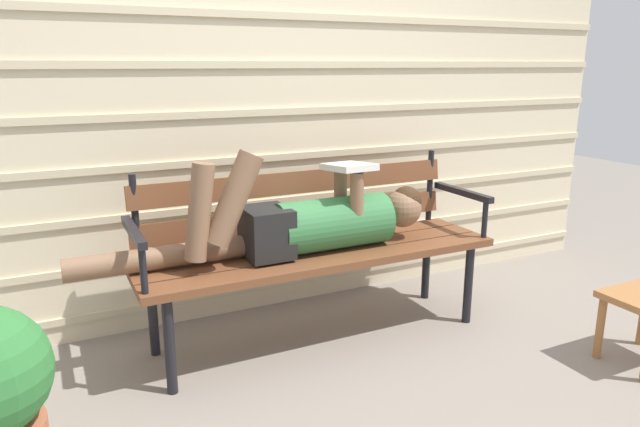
# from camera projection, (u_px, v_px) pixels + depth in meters

# --- Properties ---
(ground_plane) EXTENTS (12.00, 12.00, 0.00)m
(ground_plane) POSITION_uv_depth(u_px,v_px,m) (325.00, 341.00, 2.82)
(ground_plane) COLOR gray
(house_siding) EXTENTS (4.45, 0.08, 2.14)m
(house_siding) POSITION_uv_depth(u_px,v_px,m) (277.00, 111.00, 3.03)
(house_siding) COLOR beige
(house_siding) RESTS_ON ground
(park_bench) EXTENTS (1.74, 0.48, 0.85)m
(park_bench) POSITION_uv_depth(u_px,v_px,m) (314.00, 239.00, 2.80)
(park_bench) COLOR brown
(park_bench) RESTS_ON ground
(reclining_person) EXTENTS (1.69, 0.26, 0.52)m
(reclining_person) POSITION_uv_depth(u_px,v_px,m) (308.00, 221.00, 2.68)
(reclining_person) COLOR #33703D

